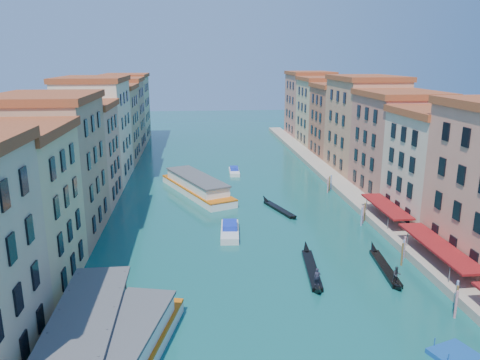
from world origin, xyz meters
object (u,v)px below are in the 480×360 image
object	(u,v)px
vaporetto_stop	(89,331)
gondola_right	(386,267)
gondola_fore	(312,268)
vaporetto_far	(197,186)

from	to	relation	value
vaporetto_stop	gondola_right	xyz separation A→B (m)	(31.97, 11.73, -0.95)
vaporetto_stop	gondola_fore	world-z (taller)	vaporetto_stop
gondola_fore	gondola_right	distance (m)	8.85
vaporetto_far	gondola_right	xyz separation A→B (m)	(21.99, -35.07, -1.02)
vaporetto_far	vaporetto_stop	bearing A→B (deg)	-125.50
vaporetto_far	gondola_fore	distance (m)	36.82
gondola_right	gondola_fore	bearing A→B (deg)	-178.32
vaporetto_stop	vaporetto_far	world-z (taller)	vaporetto_stop
gondola_fore	gondola_right	size ratio (longest dim) A/B	1.06
vaporetto_stop	gondola_right	bearing A→B (deg)	20.15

